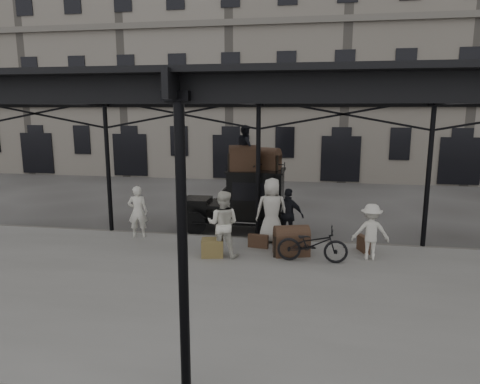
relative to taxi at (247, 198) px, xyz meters
The scene contains 18 objects.
ground 3.43m from the taxi, 80.51° to the right, with size 120.00×120.00×0.00m, color #383533.
platform 5.32m from the taxi, 84.15° to the right, with size 28.00×8.00×0.15m, color slate.
canopy 5.97m from the taxi, 83.82° to the right, with size 22.50×9.00×4.74m.
building_frontage 15.93m from the taxi, 87.96° to the left, with size 64.00×8.00×14.00m, color slate.
taxi is the anchor object (origin of this frame).
porter_left 3.69m from the taxi, 151.74° to the right, with size 0.61×0.40×1.67m, color silver.
porter_midleft 3.06m from the taxi, 93.66° to the right, with size 0.90×0.70×1.86m, color silver.
porter_centre 1.83m from the taxi, 56.69° to the right, with size 0.98×0.64×2.01m, color beige.
porter_official 2.04m from the taxi, 42.27° to the right, with size 0.98×0.41×1.67m, color black.
porter_right 4.62m from the taxi, 34.28° to the right, with size 1.00×0.57×1.54m, color beige.
bicycle 3.86m from the taxi, 53.76° to the right, with size 0.65×1.87×0.98m, color black.
porter_roof 1.73m from the taxi, 107.50° to the right, with size 0.73×0.57×1.51m, color black.
steamer_trunk_roof_near 1.35m from the taxi, 108.07° to the right, with size 0.96×0.59×0.71m, color #462D20, non-canonical shape.
steamer_trunk_roof_far 1.46m from the taxi, 16.81° to the left, with size 0.84×0.51×0.62m, color #462D20, non-canonical shape.
steamer_trunk_platform 3.18m from the taxi, 57.27° to the right, with size 0.96×0.59×0.71m, color #462D20, non-canonical shape.
wicker_hamper 3.27m from the taxi, 98.80° to the right, with size 0.60×0.45×0.50m, color olive.
suitcase_upright 4.30m from the taxi, 28.39° to the right, with size 0.15×0.60×0.45m, color #462D20.
suitcase_flat 2.42m from the taxi, 72.58° to the right, with size 0.60×0.15×0.40m, color #462D20.
Camera 1 is at (1.69, -11.05, 4.19)m, focal length 32.00 mm.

